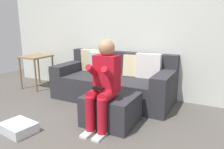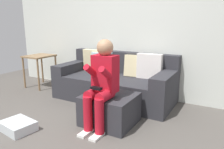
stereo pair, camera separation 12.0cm
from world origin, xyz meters
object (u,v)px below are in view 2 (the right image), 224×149
couch_sectional (115,82)px  person_seated (102,81)px  side_table (40,61)px  ottoman (110,109)px  storage_bin (18,126)px

couch_sectional → person_seated: person_seated is taller
couch_sectional → side_table: size_ratio=3.08×
ottoman → person_seated: 0.45m
couch_sectional → storage_bin: size_ratio=5.00×
person_seated → storage_bin: size_ratio=2.77×
person_seated → couch_sectional: bearing=109.6°
person_seated → side_table: (-2.14, 0.97, -0.07)m
couch_sectional → ottoman: couch_sectional is taller
couch_sectional → side_table: (-1.77, -0.09, 0.24)m
couch_sectional → person_seated: size_ratio=1.81×
ottoman → person_seated: person_seated is taller
couch_sectional → ottoman: 0.98m
couch_sectional → ottoman: bearing=-66.0°
ottoman → storage_bin: 1.20m
storage_bin → side_table: (-1.26, 1.57, 0.50)m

